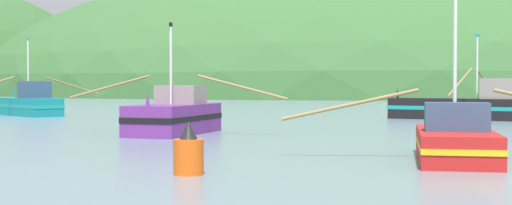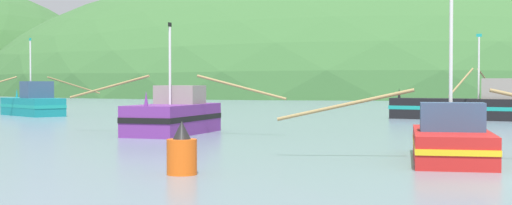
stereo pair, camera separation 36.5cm
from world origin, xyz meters
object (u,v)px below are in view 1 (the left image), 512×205
fishing_boat_black (476,107)px  fishing_boat_teal (31,104)px  fishing_boat_purple (175,116)px  channel_buoy (189,153)px  fishing_boat_red (456,141)px

fishing_boat_black → fishing_boat_teal: fishing_boat_teal is taller
fishing_boat_purple → channel_buoy: fishing_boat_purple is taller
fishing_boat_purple → fishing_boat_teal: fishing_boat_teal is taller
fishing_boat_black → channel_buoy: 33.65m
fishing_boat_red → channel_buoy: size_ratio=7.30×
fishing_boat_purple → fishing_boat_teal: bearing=-128.8°
fishing_boat_black → fishing_boat_teal: (-30.36, 11.22, -0.02)m
fishing_boat_black → fishing_boat_purple: fishing_boat_black is taller
fishing_boat_purple → channel_buoy: (-0.43, -16.14, -0.27)m
fishing_boat_teal → fishing_boat_red: bearing=175.2°
fishing_boat_black → fishing_boat_red: (-12.24, -23.93, -0.28)m
fishing_boat_purple → fishing_boat_teal: 23.44m
fishing_boat_red → fishing_boat_teal: 39.54m
fishing_boat_red → fishing_boat_purple: bearing=51.3°
fishing_boat_purple → fishing_boat_teal: (-9.74, 21.33, -0.00)m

